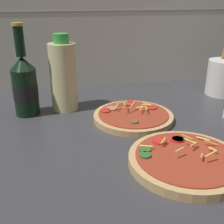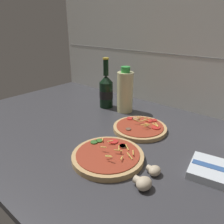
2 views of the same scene
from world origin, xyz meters
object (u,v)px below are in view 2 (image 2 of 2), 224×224
(pizza_near, at_px, (108,156))
(mushroom_right, at_px, (154,170))
(oil_bottle, at_px, (125,91))
(mushroom_left, at_px, (143,183))
(beer_bottle, at_px, (106,91))
(pizza_far, at_px, (140,128))
(dish_towel, at_px, (221,173))

(pizza_near, height_order, mushroom_right, pizza_near)
(oil_bottle, xyz_separation_m, mushroom_right, (0.37, -0.35, -0.09))
(mushroom_left, distance_m, mushroom_right, 0.07)
(mushroom_left, xyz_separation_m, mushroom_right, (-0.01, 0.07, -0.00))
(pizza_near, bearing_deg, beer_bottle, 132.23)
(pizza_far, relative_size, oil_bottle, 0.99)
(mushroom_left, bearing_deg, mushroom_right, 95.61)
(oil_bottle, xyz_separation_m, mushroom_left, (0.38, -0.42, -0.09))
(beer_bottle, bearing_deg, mushroom_right, -34.39)
(oil_bottle, distance_m, dish_towel, 0.58)
(pizza_near, distance_m, dish_towel, 0.35)
(pizza_near, xyz_separation_m, mushroom_left, (0.16, -0.04, 0.01))
(pizza_far, height_order, beer_bottle, beer_bottle)
(pizza_far, height_order, dish_towel, pizza_far)
(pizza_near, distance_m, mushroom_right, 0.16)
(dish_towel, bearing_deg, beer_bottle, 161.69)
(beer_bottle, bearing_deg, pizza_far, -21.33)
(pizza_near, height_order, oil_bottle, oil_bottle)
(pizza_near, xyz_separation_m, pizza_far, (-0.04, 0.25, -0.00))
(pizza_near, distance_m, pizza_far, 0.25)
(mushroom_left, bearing_deg, dish_towel, 51.95)
(beer_bottle, bearing_deg, dish_towel, -18.31)
(dish_towel, bearing_deg, pizza_near, -154.79)
(beer_bottle, xyz_separation_m, oil_bottle, (0.11, 0.02, 0.01))
(pizza_near, relative_size, mushroom_right, 5.58)
(beer_bottle, xyz_separation_m, dish_towel, (0.64, -0.21, -0.08))
(beer_bottle, xyz_separation_m, mushroom_right, (0.48, -0.33, -0.08))
(oil_bottle, relative_size, mushroom_right, 5.29)
(beer_bottle, distance_m, dish_towel, 0.68)
(oil_bottle, distance_m, mushroom_right, 0.52)
(pizza_near, bearing_deg, pizza_far, 98.33)
(pizza_far, xyz_separation_m, dish_towel, (0.35, -0.10, 0.00))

